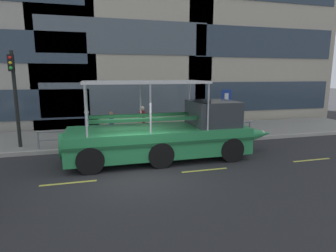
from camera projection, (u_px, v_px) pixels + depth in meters
The scene contains 12 objects.
ground_plane at pixel (138, 169), 10.40m from camera, with size 120.00×120.00×0.00m, color #2B2B2D.
sidewalk at pixel (122, 136), 15.70m from camera, with size 32.00×4.80×0.18m, color gray.
curb_edge at pixel (128, 147), 13.34m from camera, with size 32.00×0.18×0.18m, color #B2ADA3.
lane_centreline at pixel (141, 176), 9.70m from camera, with size 25.80×0.12×0.01m.
curb_guardrail at pixel (154, 131), 13.91m from camera, with size 10.88×0.09×0.80m.
traffic_light_pole at pixel (15, 90), 12.44m from camera, with size 0.24×0.46×4.38m.
parking_sign at pixel (226, 104), 15.50m from camera, with size 0.60×0.12×2.52m.
duck_tour_boat at pixel (171, 134), 11.67m from camera, with size 9.24×2.57×3.27m.
pedestrian_near_bow at pixel (199, 115), 16.09m from camera, with size 0.28×0.47×1.71m.
pedestrian_mid_left at pixel (142, 119), 14.45m from camera, with size 0.29×0.48×1.74m.
pedestrian_mid_right at pixel (112, 123), 13.98m from camera, with size 0.22×0.43×1.52m.
pedestrian_near_stern at pixel (87, 123), 13.64m from camera, with size 0.22×0.47×1.64m.
Camera 1 is at (-1.49, -9.89, 3.50)m, focal length 29.63 mm.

